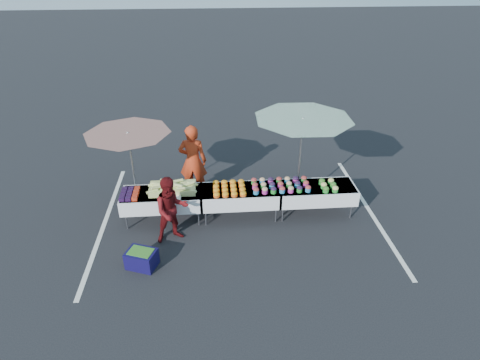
{
  "coord_description": "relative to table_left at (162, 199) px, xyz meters",
  "views": [
    {
      "loc": [
        -0.64,
        -7.93,
        5.57
      ],
      "look_at": [
        0.0,
        0.0,
        1.0
      ],
      "focal_mm": 30.0,
      "sensor_mm": 36.0,
      "label": 1
    }
  ],
  "objects": [
    {
      "name": "umbrella_left",
      "position": [
        -0.7,
        0.61,
        1.25
      ],
      "size": [
        1.99,
        1.99,
        2.02
      ],
      "rotation": [
        0.0,
        0.0,
        -0.01
      ],
      "color": "black",
      "rests_on": "ground"
    },
    {
      "name": "umbrella_right",
      "position": [
        3.26,
        0.4,
        1.52
      ],
      "size": [
        2.93,
        2.93,
        2.33
      ],
      "rotation": [
        0.0,
        0.0,
        0.36
      ],
      "color": "black",
      "rests_on": "ground"
    },
    {
      "name": "storage_bin",
      "position": [
        -0.31,
        -1.6,
        -0.39
      ],
      "size": [
        0.69,
        0.59,
        0.38
      ],
      "rotation": [
        0.0,
        0.0,
        -0.36
      ],
      "color": "#100C3D",
      "rests_on": "ground"
    },
    {
      "name": "bean_baskets",
      "position": [
        3.86,
        -0.1,
        0.24
      ],
      "size": [
        0.36,
        0.5,
        0.15
      ],
      "color": "#22892C",
      "rests_on": "table_right"
    },
    {
      "name": "potato_cups",
      "position": [
        2.75,
        0.0,
        0.25
      ],
      "size": [
        1.34,
        0.58,
        0.16
      ],
      "color": "teal",
      "rests_on": "table_right"
    },
    {
      "name": "stripe_right",
      "position": [
        5.0,
        0.0,
        -0.58
      ],
      "size": [
        0.1,
        5.0,
        0.0
      ],
      "primitive_type": "cube",
      "color": "silver",
      "rests_on": "ground"
    },
    {
      "name": "carrot_bowls",
      "position": [
        1.55,
        -0.01,
        0.22
      ],
      "size": [
        0.75,
        0.69,
        0.11
      ],
      "color": "#DE5518",
      "rests_on": "table_center"
    },
    {
      "name": "corn_pile",
      "position": [
        0.25,
        0.04,
        0.26
      ],
      "size": [
        1.16,
        0.57,
        0.26
      ],
      "color": "#CFD96F",
      "rests_on": "table_left"
    },
    {
      "name": "table_left",
      "position": [
        0.0,
        0.0,
        0.0
      ],
      "size": [
        1.86,
        0.81,
        0.75
      ],
      "color": "white",
      "rests_on": "ground"
    },
    {
      "name": "table_center",
      "position": [
        1.8,
        0.0,
        0.0
      ],
      "size": [
        1.86,
        0.81,
        0.75
      ],
      "color": "white",
      "rests_on": "ground"
    },
    {
      "name": "plastic_bags",
      "position": [
        0.3,
        -0.3,
        0.19
      ],
      "size": [
        0.3,
        0.25,
        0.05
      ],
      "primitive_type": "cube",
      "color": "white",
      "rests_on": "table_left"
    },
    {
      "name": "customer",
      "position": [
        0.27,
        -0.75,
        0.18
      ],
      "size": [
        0.89,
        0.79,
        1.53
      ],
      "primitive_type": "imported",
      "rotation": [
        0.0,
        0.0,
        0.32
      ],
      "color": "#5A0D10",
      "rests_on": "ground"
    },
    {
      "name": "vendor",
      "position": [
        0.7,
        1.11,
        0.38
      ],
      "size": [
        0.75,
        0.55,
        1.92
      ],
      "primitive_type": "imported",
      "rotation": [
        0.0,
        0.0,
        3.01
      ],
      "color": "#B93215",
      "rests_on": "ground"
    },
    {
      "name": "stripe_left",
      "position": [
        -1.4,
        0.0,
        -0.58
      ],
      "size": [
        0.1,
        5.0,
        0.0
      ],
      "primitive_type": "cube",
      "color": "silver",
      "rests_on": "ground"
    },
    {
      "name": "ground",
      "position": [
        1.8,
        0.0,
        -0.58
      ],
      "size": [
        80.0,
        80.0,
        0.0
      ],
      "primitive_type": "plane",
      "color": "black"
    },
    {
      "name": "table_right",
      "position": [
        3.6,
        0.0,
        0.0
      ],
      "size": [
        1.86,
        0.81,
        0.75
      ],
      "color": "white",
      "rests_on": "ground"
    },
    {
      "name": "berry_punnets",
      "position": [
        -0.71,
        -0.06,
        0.21
      ],
      "size": [
        0.4,
        0.54,
        0.08
      ],
      "color": "black",
      "rests_on": "table_left"
    }
  ]
}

